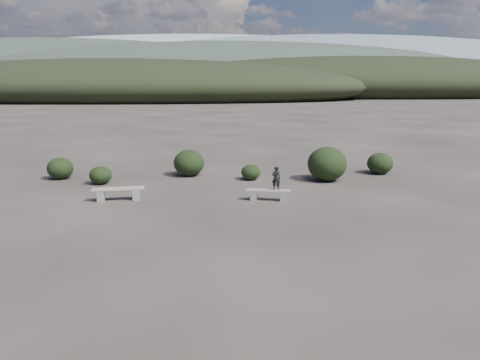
{
  "coord_description": "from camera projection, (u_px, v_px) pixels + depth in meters",
  "views": [
    {
      "loc": [
        0.1,
        -12.64,
        4.63
      ],
      "look_at": [
        0.46,
        3.5,
        1.1
      ],
      "focal_mm": 35.0,
      "sensor_mm": 36.0,
      "label": 1
    }
  ],
  "objects": [
    {
      "name": "shrub_e",
      "position": [
        380.0,
        163.0,
        22.98
      ],
      "size": [
        1.25,
        1.25,
        1.05
      ],
      "primitive_type": "ellipsoid",
      "color": "black",
      "rests_on": "ground"
    },
    {
      "name": "shrub_f",
      "position": [
        60.0,
        168.0,
        21.82
      ],
      "size": [
        1.19,
        1.19,
        1.01
      ],
      "primitive_type": "ellipsoid",
      "color": "black",
      "rests_on": "ground"
    },
    {
      "name": "shrub_c",
      "position": [
        251.0,
        172.0,
        21.65
      ],
      "size": [
        0.89,
        0.89,
        0.72
      ],
      "primitive_type": "ellipsoid",
      "color": "black",
      "rests_on": "ground"
    },
    {
      "name": "seated_person",
      "position": [
        276.0,
        178.0,
        17.82
      ],
      "size": [
        0.34,
        0.23,
        0.92
      ],
      "primitive_type": "imported",
      "rotation": [
        0.0,
        0.0,
        3.13
      ],
      "color": "black",
      "rests_on": "bench_right"
    },
    {
      "name": "bench_left",
      "position": [
        119.0,
        193.0,
        18.0
      ],
      "size": [
        2.02,
        0.73,
        0.5
      ],
      "rotation": [
        0.0,
        0.0,
        0.17
      ],
      "color": "gray",
      "rests_on": "ground"
    },
    {
      "name": "shrub_d",
      "position": [
        327.0,
        164.0,
        21.38
      ],
      "size": [
        1.79,
        1.79,
        1.57
      ],
      "primitive_type": "ellipsoid",
      "color": "black",
      "rests_on": "ground"
    },
    {
      "name": "mountain_ridges",
      "position": [
        219.0,
        69.0,
        342.01
      ],
      "size": [
        500.0,
        400.0,
        56.0
      ],
      "color": "black",
      "rests_on": "ground"
    },
    {
      "name": "shrub_a",
      "position": [
        100.0,
        175.0,
        20.79
      ],
      "size": [
        0.97,
        0.97,
        0.8
      ],
      "primitive_type": "ellipsoid",
      "color": "black",
      "rests_on": "ground"
    },
    {
      "name": "ground",
      "position": [
        227.0,
        244.0,
        13.33
      ],
      "size": [
        1200.0,
        1200.0,
        0.0
      ],
      "primitive_type": "plane",
      "color": "#292320",
      "rests_on": "ground"
    },
    {
      "name": "bench_right",
      "position": [
        268.0,
        194.0,
        17.98
      ],
      "size": [
        1.75,
        0.59,
        0.43
      ],
      "rotation": [
        0.0,
        0.0,
        -0.14
      ],
      "color": "gray",
      "rests_on": "ground"
    },
    {
      "name": "shrub_b",
      "position": [
        189.0,
        163.0,
        22.5
      ],
      "size": [
        1.48,
        1.48,
        1.26
      ],
      "primitive_type": "ellipsoid",
      "color": "black",
      "rests_on": "ground"
    }
  ]
}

